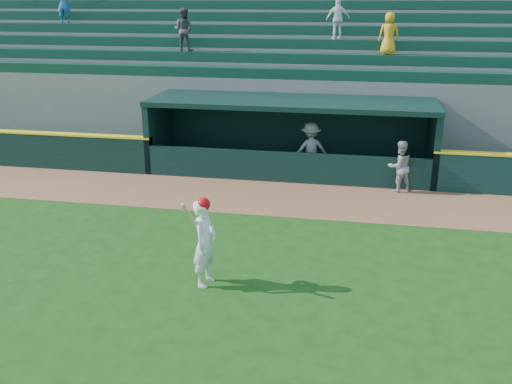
# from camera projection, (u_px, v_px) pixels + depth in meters

# --- Properties ---
(ground) EXTENTS (120.00, 120.00, 0.00)m
(ground) POSITION_uv_depth(u_px,v_px,m) (242.00, 272.00, 12.31)
(ground) COLOR #174010
(ground) RESTS_ON ground
(warning_track) EXTENTS (40.00, 3.00, 0.01)m
(warning_track) POSITION_uv_depth(u_px,v_px,m) (277.00, 198.00, 16.86)
(warning_track) COLOR brown
(warning_track) RESTS_ON ground
(dugout_player_front) EXTENTS (0.95, 0.88, 1.58)m
(dugout_player_front) POSITION_uv_depth(u_px,v_px,m) (400.00, 166.00, 17.23)
(dugout_player_front) COLOR #A0A09B
(dugout_player_front) RESTS_ON ground
(dugout_player_inside) EXTENTS (1.33, 1.03, 1.81)m
(dugout_player_inside) POSITION_uv_depth(u_px,v_px,m) (311.00, 150.00, 18.65)
(dugout_player_inside) COLOR gray
(dugout_player_inside) RESTS_ON ground
(dugout) EXTENTS (9.40, 2.80, 2.46)m
(dugout) POSITION_uv_depth(u_px,v_px,m) (292.00, 131.00, 19.31)
(dugout) COLOR slate
(dugout) RESTS_ON ground
(stands) EXTENTS (34.50, 6.25, 7.41)m
(stands) POSITION_uv_depth(u_px,v_px,m) (307.00, 81.00, 23.22)
(stands) COLOR slate
(stands) RESTS_ON ground
(batter_at_plate) EXTENTS (0.60, 0.81, 1.90)m
(batter_at_plate) POSITION_uv_depth(u_px,v_px,m) (205.00, 242.00, 11.53)
(batter_at_plate) COLOR white
(batter_at_plate) RESTS_ON ground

